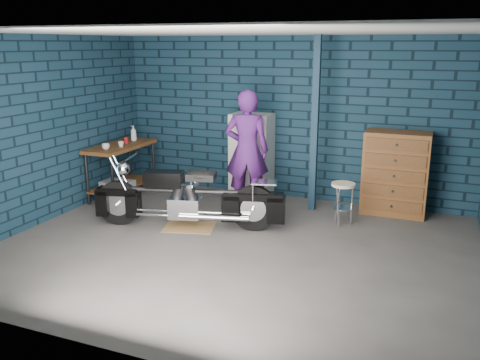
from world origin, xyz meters
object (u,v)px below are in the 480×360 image
object	(u,v)px
storage_bin	(118,190)
shop_stool	(342,204)
motorcycle	(189,193)
tool_chest	(395,173)
locker	(252,156)
person	(247,150)
workbench	(122,170)

from	to	relation	value
storage_bin	shop_stool	bearing A→B (deg)	2.32
motorcycle	tool_chest	bearing A→B (deg)	18.76
motorcycle	shop_stool	size ratio (longest dim) A/B	3.73
motorcycle	locker	world-z (taller)	locker
motorcycle	person	bearing A→B (deg)	54.54
person	tool_chest	size ratio (longest dim) A/B	1.47
locker	storage_bin	bearing A→B (deg)	-155.02
locker	tool_chest	size ratio (longest dim) A/B	1.12
motorcycle	locker	bearing A→B (deg)	65.77
person	locker	bearing A→B (deg)	-90.86
workbench	locker	world-z (taller)	locker
workbench	storage_bin	distance (m)	0.35
shop_stool	motorcycle	bearing A→B (deg)	-155.08
person	storage_bin	xyz separation A→B (m)	(-2.21, -0.37, -0.79)
locker	tool_chest	bearing A→B (deg)	0.00
motorcycle	storage_bin	world-z (taller)	motorcycle
person	shop_stool	world-z (taller)	person
storage_bin	tool_chest	bearing A→B (deg)	12.28
storage_bin	shop_stool	xyz separation A→B (m)	(3.79, 0.15, 0.16)
workbench	shop_stool	size ratio (longest dim) A/B	2.24
tool_chest	shop_stool	xyz separation A→B (m)	(-0.64, -0.81, -0.33)
tool_chest	shop_stool	bearing A→B (deg)	-128.37
shop_stool	locker	bearing A→B (deg)	154.75
storage_bin	tool_chest	distance (m)	4.56
tool_chest	person	bearing A→B (deg)	-164.98
locker	workbench	bearing A→B (deg)	-159.47
workbench	person	size ratio (longest dim) A/B	0.74
workbench	tool_chest	distance (m)	4.52
motorcycle	person	distance (m)	1.31
person	locker	size ratio (longest dim) A/B	1.32
motorcycle	shop_stool	distance (m)	2.23
motorcycle	storage_bin	distance (m)	1.97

